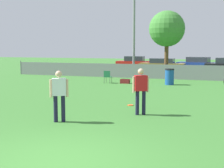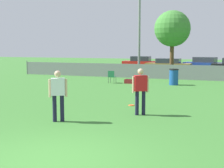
{
  "view_description": "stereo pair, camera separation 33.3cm",
  "coord_description": "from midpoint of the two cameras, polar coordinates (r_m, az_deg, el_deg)",
  "views": [
    {
      "loc": [
        3.21,
        -5.53,
        2.36
      ],
      "look_at": [
        -0.57,
        5.09,
        1.05
      ],
      "focal_mm": 50.0,
      "sensor_mm": 36.0,
      "label": 1
    },
    {
      "loc": [
        3.52,
        -5.41,
        2.36
      ],
      "look_at": [
        -0.57,
        5.09,
        1.05
      ],
      "focal_mm": 50.0,
      "sensor_mm": 36.0,
      "label": 2
    }
  ],
  "objects": [
    {
      "name": "gear_bag_sideline",
      "position": [
        20.78,
        1.95,
        0.5
      ],
      "size": [
        0.62,
        0.34,
        0.3
      ],
      "color": "maroon",
      "rests_on": "ground_plane"
    },
    {
      "name": "frisbee_disc",
      "position": [
        12.87,
        2.63,
        -3.88
      ],
      "size": [
        0.26,
        0.26,
        0.03
      ],
      "color": "#E5591E",
      "rests_on": "ground_plane"
    },
    {
      "name": "parked_car_tan",
      "position": [
        31.82,
        8.87,
        3.47
      ],
      "size": [
        4.46,
        1.78,
        1.31
      ],
      "rotation": [
        0.0,
        0.0,
        -0.01
      ],
      "color": "black",
      "rests_on": "ground_plane"
    },
    {
      "name": "fence_backline",
      "position": [
        23.78,
        11.4,
        2.14
      ],
      "size": [
        27.76,
        0.07,
        1.21
      ],
      "color": "gray",
      "rests_on": "ground_plane"
    },
    {
      "name": "parked_car_blue",
      "position": [
        33.26,
        15.19,
        3.51
      ],
      "size": [
        4.37,
        2.42,
        1.43
      ],
      "rotation": [
        0.0,
        0.0,
        -0.19
      ],
      "color": "black",
      "rests_on": "ground_plane"
    },
    {
      "name": "folding_chair_sideline",
      "position": [
        20.88,
        -1.28,
        1.47
      ],
      "size": [
        0.45,
        0.45,
        0.83
      ],
      "rotation": [
        0.0,
        0.0,
        3.16
      ],
      "color": "#333338",
      "rests_on": "ground_plane"
    },
    {
      "name": "parked_car_red",
      "position": [
        34.64,
        3.86,
        3.87
      ],
      "size": [
        3.99,
        1.86,
        1.44
      ],
      "rotation": [
        0.0,
        0.0,
        0.05
      ],
      "color": "black",
      "rests_on": "ground_plane"
    },
    {
      "name": "player_receiver_white",
      "position": [
        10.06,
        -10.58,
        -1.5
      ],
      "size": [
        0.52,
        0.41,
        1.64
      ],
      "rotation": [
        0.0,
        0.0,
        0.52
      ],
      "color": "#191933",
      "rests_on": "ground_plane"
    },
    {
      "name": "tree_near_pole",
      "position": [
        25.48,
        9.64,
        9.88
      ],
      "size": [
        2.85,
        2.85,
        5.3
      ],
      "color": "brown",
      "rests_on": "ground_plane"
    },
    {
      "name": "ground_plane",
      "position": [
        6.84,
        -11.61,
        -13.69
      ],
      "size": [
        120.0,
        120.0,
        0.0
      ],
      "primitive_type": "plane",
      "color": "#38722D"
    },
    {
      "name": "trash_bin",
      "position": [
        20.27,
        10.01,
        1.33
      ],
      "size": [
        0.59,
        0.59,
        1.03
      ],
      "color": "#194C99",
      "rests_on": "ground_plane"
    },
    {
      "name": "player_thrower_red",
      "position": [
        10.98,
        4.41,
        -0.73
      ],
      "size": [
        0.52,
        0.41,
        1.64
      ],
      "rotation": [
        0.0,
        0.0,
        0.54
      ],
      "color": "#191933",
      "rests_on": "ground_plane"
    },
    {
      "name": "light_pole",
      "position": [
        26.1,
        3.69,
        13.62
      ],
      "size": [
        0.9,
        0.36,
        9.52
      ],
      "color": "gray",
      "rests_on": "ground_plane"
    }
  ]
}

